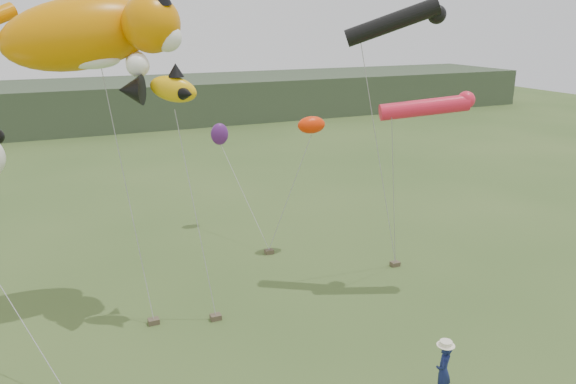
% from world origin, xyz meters
% --- Properties ---
extents(ground, '(120.00, 120.00, 0.00)m').
position_xyz_m(ground, '(0.00, 0.00, 0.00)').
color(ground, '#385123').
rests_on(ground, ground).
extents(headland, '(90.00, 13.00, 4.00)m').
position_xyz_m(headland, '(-3.11, 44.69, 1.92)').
color(headland, '#2D3D28').
rests_on(headland, ground).
extents(festival_attendant, '(0.70, 0.68, 1.62)m').
position_xyz_m(festival_attendant, '(1.82, -1.73, 0.81)').
color(festival_attendant, '#151E51').
rests_on(festival_attendant, ground).
extents(sandbag_anchors, '(13.15, 7.35, 0.18)m').
position_xyz_m(sandbag_anchors, '(-1.50, 5.37, 0.09)').
color(sandbag_anchors, brown).
rests_on(sandbag_anchors, ground).
extents(cat_kite, '(6.59, 3.52, 3.01)m').
position_xyz_m(cat_kite, '(-5.14, 7.73, 9.28)').
color(cat_kite, orange).
rests_on(cat_kite, ground).
extents(fish_kite, '(2.64, 1.71, 1.32)m').
position_xyz_m(fish_kite, '(-3.69, 5.87, 7.65)').
color(fish_kite, '#F5B60C').
rests_on(fish_kite, ground).
extents(tube_kites, '(4.08, 3.00, 4.14)m').
position_xyz_m(tube_kites, '(5.03, 4.74, 8.33)').
color(tube_kites, black).
rests_on(tube_kites, ground).
extents(misc_kites, '(3.67, 5.10, 1.86)m').
position_xyz_m(misc_kites, '(2.03, 11.02, 5.05)').
color(misc_kites, '#FD3105').
rests_on(misc_kites, ground).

